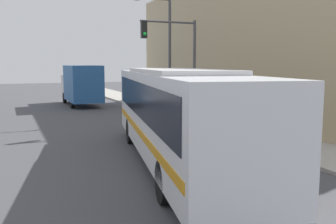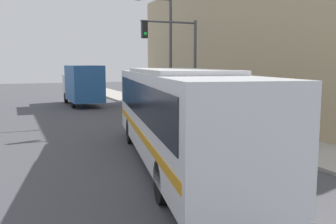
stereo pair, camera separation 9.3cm
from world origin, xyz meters
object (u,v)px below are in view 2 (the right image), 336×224
parking_meter (210,111)px  city_bus (175,110)px  street_lamp (166,46)px  traffic_light_pole (178,53)px  fire_hydrant (250,131)px  delivery_truck (82,84)px

parking_meter → city_bus: bearing=-128.1°
city_bus → street_lamp: 12.57m
traffic_light_pole → fire_hydrant: bearing=-80.5°
parking_meter → traffic_light_pole: bearing=114.9°
fire_hydrant → delivery_truck: bearing=103.3°
city_bus → street_lamp: street_lamp is taller
delivery_truck → traffic_light_pole: size_ratio=1.23×
fire_hydrant → street_lamp: street_lamp is taller
delivery_truck → street_lamp: size_ratio=0.94×
parking_meter → delivery_truck: bearing=106.6°
street_lamp → parking_meter: bearing=-89.2°
parking_meter → street_lamp: bearing=90.8°
city_bus → delivery_truck: delivery_truck is taller
parking_meter → street_lamp: street_lamp is taller
traffic_light_pole → street_lamp: size_ratio=0.76×
delivery_truck → traffic_light_pole: bearing=-75.0°
parking_meter → street_lamp: 6.75m
traffic_light_pole → parking_meter: bearing=-65.1°
street_lamp → traffic_light_pole: bearing=-102.9°
city_bus → parking_meter: size_ratio=10.57×
city_bus → street_lamp: size_ratio=1.67×
city_bus → parking_meter: city_bus is taller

